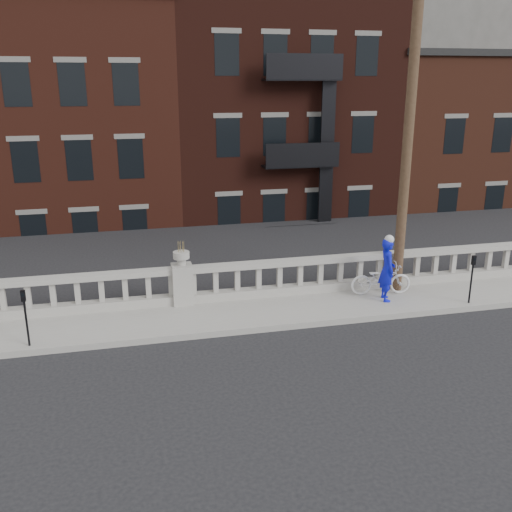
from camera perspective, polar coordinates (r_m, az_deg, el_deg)
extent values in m
plane|color=black|center=(12.35, -5.19, -12.05)|extent=(120.00, 120.00, 0.00)
cube|color=#99958E|center=(14.99, -6.88, -6.27)|extent=(32.00, 2.20, 0.15)
cube|color=#99958E|center=(15.78, -7.31, -4.25)|extent=(28.00, 0.34, 0.25)
cube|color=#99958E|center=(15.50, -7.42, -1.42)|extent=(28.00, 0.34, 0.16)
cube|color=#99958E|center=(15.63, -7.37, -2.81)|extent=(0.55, 0.55, 1.10)
cylinder|color=#99958E|center=(15.42, -7.46, -0.54)|extent=(0.24, 0.24, 0.20)
cylinder|color=#99958E|center=(15.37, -7.49, 0.10)|extent=(0.44, 0.44, 0.18)
cube|color=#605E59|center=(17.26, -7.09, -12.20)|extent=(36.00, 0.50, 5.15)
cube|color=black|center=(38.35, -10.63, -0.12)|extent=(80.00, 44.00, 0.50)
cube|color=#595651|center=(21.16, -13.78, -8.51)|extent=(16.00, 7.00, 4.00)
cube|color=#595651|center=(49.55, 15.36, 14.36)|extent=(14.00, 14.00, 18.00)
cube|color=#4C1F15|center=(31.00, -18.24, 8.97)|extent=(10.00, 14.00, 14.00)
cube|color=black|center=(30.89, -19.57, 22.17)|extent=(10.30, 14.30, 0.30)
cube|color=#33130E|center=(31.68, 0.27, 11.35)|extent=(10.00, 14.00, 15.50)
cube|color=#512618|center=(35.59, 16.30, 8.48)|extent=(10.00, 14.00, 12.00)
cube|color=black|center=(35.25, 17.18, 18.39)|extent=(10.30, 14.30, 0.30)
cylinder|color=#422D1E|center=(16.20, 15.13, 13.59)|extent=(0.28, 0.28, 10.00)
cylinder|color=black|center=(14.09, -21.95, -6.29)|extent=(0.05, 0.05, 1.10)
cube|color=black|center=(13.85, -22.26, -3.70)|extent=(0.10, 0.08, 0.26)
cube|color=black|center=(13.79, -22.31, -3.61)|extent=(0.06, 0.01, 0.08)
cylinder|color=black|center=(16.58, 20.69, -2.63)|extent=(0.05, 0.05, 1.10)
cube|color=black|center=(16.38, 20.94, -0.39)|extent=(0.10, 0.08, 0.26)
cube|color=black|center=(16.33, 21.04, -0.31)|extent=(0.06, 0.01, 0.08)
imported|color=silver|center=(16.58, 12.38, -2.25)|extent=(1.78, 0.83, 0.90)
imported|color=#0D13D1|center=(16.04, 12.98, -1.34)|extent=(0.52, 0.70, 1.76)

